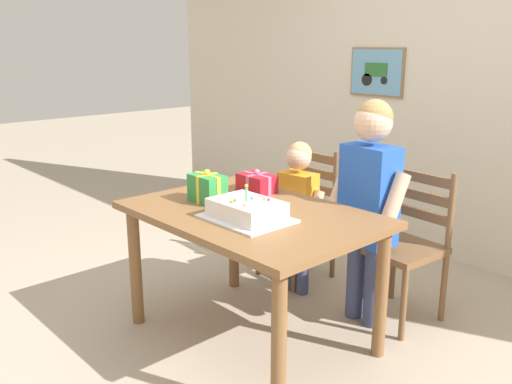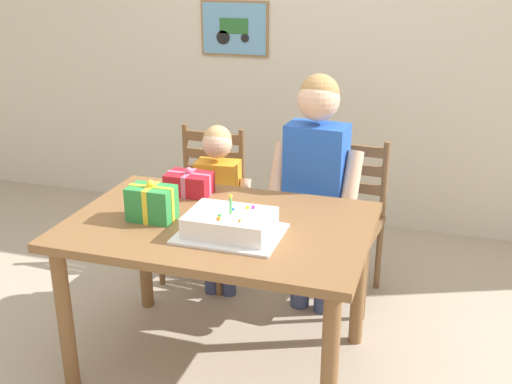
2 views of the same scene
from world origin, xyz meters
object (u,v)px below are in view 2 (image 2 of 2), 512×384
(dining_table, at_px, (219,242))
(gift_box_beside_cake, at_px, (152,203))
(birthday_cake, at_px, (230,225))
(chair_right, at_px, (343,221))
(gift_box_red_large, at_px, (189,183))
(chair_left, at_px, (204,204))
(child_younger, at_px, (218,196))
(child_older, at_px, (316,174))

(dining_table, xyz_separation_m, gift_box_beside_cake, (-0.30, -0.06, 0.18))
(birthday_cake, distance_m, chair_right, 1.09)
(birthday_cake, relative_size, gift_box_red_large, 1.93)
(gift_box_beside_cake, relative_size, chair_left, 0.23)
(dining_table, xyz_separation_m, gift_box_red_large, (-0.27, 0.29, 0.16))
(gift_box_red_large, height_order, chair_right, chair_right)
(dining_table, bearing_deg, child_younger, 111.29)
(chair_left, height_order, chair_right, same)
(birthday_cake, relative_size, child_older, 0.33)
(birthday_cake, bearing_deg, child_older, 74.43)
(birthday_cake, bearing_deg, dining_table, 129.52)
(chair_left, relative_size, chair_right, 1.00)
(gift_box_red_large, xyz_separation_m, child_older, (0.58, 0.34, 0.00))
(chair_left, bearing_deg, gift_box_red_large, -74.45)
(dining_table, relative_size, gift_box_red_large, 5.95)
(chair_right, bearing_deg, gift_box_red_large, -141.03)
(dining_table, height_order, gift_box_red_large, gift_box_red_large)
(child_older, bearing_deg, chair_left, 163.07)
(child_younger, bearing_deg, dining_table, -68.71)
(dining_table, height_order, child_younger, child_younger)
(gift_box_beside_cake, height_order, chair_right, gift_box_beside_cake)
(dining_table, bearing_deg, chair_left, 116.43)
(child_older, bearing_deg, gift_box_beside_cake, -130.97)
(child_older, xyz_separation_m, child_younger, (-0.56, 0.00, -0.19))
(gift_box_red_large, bearing_deg, chair_left, 105.55)
(gift_box_red_large, relative_size, child_older, 0.17)
(birthday_cake, height_order, gift_box_red_large, birthday_cake)
(birthday_cake, distance_m, gift_box_red_large, 0.55)
(gift_box_red_large, relative_size, gift_box_beside_cake, 1.07)
(chair_right, bearing_deg, child_younger, -161.86)
(birthday_cake, distance_m, chair_left, 1.16)
(dining_table, relative_size, chair_left, 1.48)
(dining_table, xyz_separation_m, child_older, (0.31, 0.63, 0.16))
(birthday_cake, xyz_separation_m, gift_box_red_large, (-0.37, 0.41, 0.01))
(dining_table, height_order, birthday_cake, birthday_cake)
(dining_table, relative_size, gift_box_beside_cake, 6.40)
(gift_box_red_large, height_order, chair_left, chair_left)
(gift_box_red_large, bearing_deg, gift_box_beside_cake, -94.77)
(child_younger, bearing_deg, chair_left, 128.76)
(chair_left, relative_size, child_younger, 0.89)
(gift_box_red_large, distance_m, child_younger, 0.39)
(chair_left, xyz_separation_m, child_older, (0.73, -0.22, 0.35))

